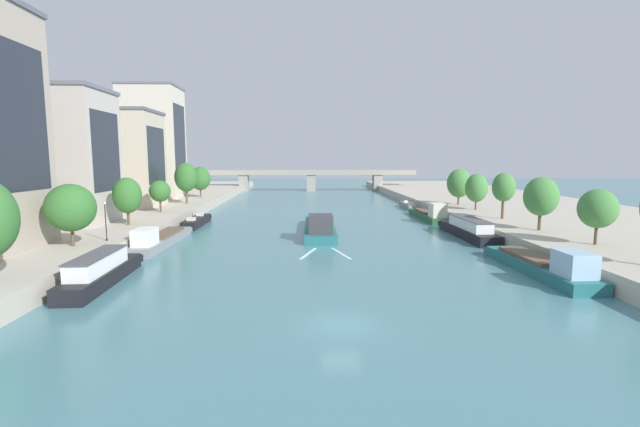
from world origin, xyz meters
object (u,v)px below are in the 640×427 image
at_px(barge_midriver, 320,227).
at_px(tree_right_by_lamp, 504,187).
at_px(moored_boat_right_midway, 430,214).
at_px(bridge_far, 311,177).
at_px(moored_boat_right_near, 468,229).
at_px(moored_boat_right_upstream, 407,206).
at_px(moored_boat_left_downstream, 197,221).
at_px(tree_right_far, 459,183).
at_px(tree_right_end_of_row, 541,197).
at_px(lamppost_left_bank, 106,219).
at_px(tree_left_second, 71,208).
at_px(moored_boat_left_gap_after, 101,271).
at_px(moored_boat_left_second, 160,239).
at_px(tree_left_third, 160,191).
at_px(tree_right_nearest, 476,188).
at_px(tree_left_past_mid, 186,177).
at_px(tree_right_past_mid, 598,209).
at_px(tree_left_nearest, 127,196).
at_px(tree_left_midway, 200,179).
at_px(moored_boat_right_second, 543,265).

relative_size(barge_midriver, tree_right_by_lamp, 3.05).
height_order(barge_midriver, moored_boat_right_midway, barge_midriver).
xyz_separation_m(barge_midriver, bridge_far, (0.13, 80.10, 3.35)).
bearing_deg(bridge_far, moored_boat_right_near, -76.79).
bearing_deg(moored_boat_right_upstream, moored_boat_right_near, -89.80).
xyz_separation_m(barge_midriver, moored_boat_left_downstream, (-19.13, 8.27, -0.33)).
distance_m(moored_boat_right_midway, tree_right_far, 11.87).
bearing_deg(tree_right_by_lamp, tree_right_end_of_row, -90.59).
xyz_separation_m(lamppost_left_bank, bridge_far, (23.49, 94.01, 0.23)).
bearing_deg(tree_left_second, barge_midriver, 33.44).
relative_size(moored_boat_left_gap_after, moored_boat_left_second, 0.79).
relative_size(tree_left_third, lamppost_left_bank, 1.24).
bearing_deg(lamppost_left_bank, tree_right_nearest, 27.58).
relative_size(moored_boat_left_downstream, tree_right_far, 1.74).
height_order(tree_left_past_mid, bridge_far, tree_left_past_mid).
bearing_deg(tree_left_past_mid, moored_boat_right_upstream, 7.06).
height_order(tree_right_by_lamp, tree_right_far, tree_right_far).
bearing_deg(tree_left_second, tree_right_past_mid, -1.30).
relative_size(moored_boat_right_midway, tree_left_nearest, 2.52).
bearing_deg(moored_boat_right_near, moored_boat_left_gap_after, -152.20).
bearing_deg(moored_boat_left_second, tree_left_past_mid, 99.12).
height_order(tree_right_end_of_row, tree_right_nearest, tree_right_end_of_row).
bearing_deg(lamppost_left_bank, moored_boat_right_midway, 32.31).
height_order(barge_midriver, tree_right_past_mid, tree_right_past_mid).
height_order(moored_boat_right_near, tree_right_nearest, tree_right_nearest).
distance_m(tree_left_midway, tree_right_nearest, 58.64).
height_order(moored_boat_left_downstream, tree_left_midway, tree_left_midway).
xyz_separation_m(tree_left_second, tree_right_nearest, (52.57, 29.26, -0.15)).
bearing_deg(tree_right_by_lamp, tree_right_past_mid, -87.52).
bearing_deg(moored_boat_right_second, tree_right_far, 80.14).
bearing_deg(tree_right_end_of_row, lamppost_left_bank, -174.32).
relative_size(barge_midriver, moored_boat_left_gap_after, 1.53).
xyz_separation_m(tree_left_past_mid, tree_right_end_of_row, (51.59, -33.79, -0.91)).
xyz_separation_m(moored_boat_left_gap_after, tree_left_past_mid, (-5.61, 49.13, 5.71)).
height_order(moored_boat_left_downstream, bridge_far, bridge_far).
relative_size(barge_midriver, tree_right_far, 3.03).
height_order(moored_boat_left_gap_after, moored_boat_right_second, moored_boat_right_second).
bearing_deg(bridge_far, tree_right_past_mid, -74.37).
xyz_separation_m(tree_left_nearest, tree_right_far, (52.55, 23.43, 0.15)).
xyz_separation_m(tree_left_midway, bridge_far, (25.55, 41.63, -1.65)).
height_order(barge_midriver, tree_left_midway, tree_left_midway).
bearing_deg(moored_boat_right_upstream, tree_right_past_mid, -80.71).
relative_size(tree_left_third, tree_left_midway, 0.76).
xyz_separation_m(moored_boat_left_downstream, moored_boat_right_near, (38.92, -11.91, 0.48)).
relative_size(moored_boat_right_second, bridge_far, 0.24).
distance_m(barge_midriver, moored_boat_right_near, 20.12).
xyz_separation_m(tree_left_past_mid, bridge_far, (25.09, 55.25, -2.53)).
relative_size(tree_left_nearest, tree_left_past_mid, 0.80).
height_order(barge_midriver, tree_right_by_lamp, tree_right_by_lamp).
distance_m(moored_boat_right_midway, tree_left_midway, 51.76).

